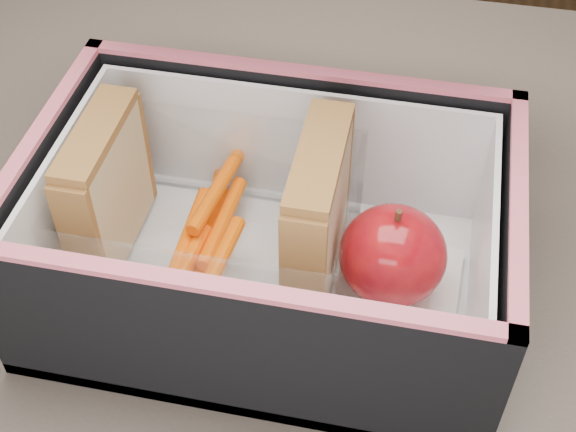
% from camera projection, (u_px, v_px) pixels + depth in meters
% --- Properties ---
extents(kitchen_table, '(1.20, 0.80, 0.75)m').
position_uv_depth(kitchen_table, '(377.00, 369.00, 0.62)').
color(kitchen_table, brown).
rests_on(kitchen_table, ground).
extents(lunch_bag, '(0.30, 0.33, 0.26)m').
position_uv_depth(lunch_bag, '(271.00, 218.00, 0.51)').
color(lunch_bag, black).
rests_on(lunch_bag, kitchen_table).
extents(plastic_tub, '(0.19, 0.13, 0.08)m').
position_uv_depth(plastic_tub, '(212.00, 220.00, 0.53)').
color(plastic_tub, white).
rests_on(plastic_tub, lunch_bag).
extents(sandwich_left, '(0.03, 0.09, 0.10)m').
position_uv_depth(sandwich_left, '(107.00, 188.00, 0.53)').
color(sandwich_left, tan).
rests_on(sandwich_left, plastic_tub).
extents(sandwich_right, '(0.03, 0.10, 0.11)m').
position_uv_depth(sandwich_right, '(317.00, 216.00, 0.51)').
color(sandwich_right, tan).
rests_on(sandwich_right, plastic_tub).
extents(carrot_sticks, '(0.04, 0.15, 0.03)m').
position_uv_depth(carrot_sticks, '(208.00, 235.00, 0.55)').
color(carrot_sticks, '#FF6807').
rests_on(carrot_sticks, plastic_tub).
extents(paper_napkin, '(0.08, 0.09, 0.01)m').
position_uv_depth(paper_napkin, '(396.00, 289.00, 0.53)').
color(paper_napkin, white).
rests_on(paper_napkin, lunch_bag).
extents(red_apple, '(0.07, 0.07, 0.07)m').
position_uv_depth(red_apple, '(393.00, 255.00, 0.50)').
color(red_apple, maroon).
rests_on(red_apple, paper_napkin).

